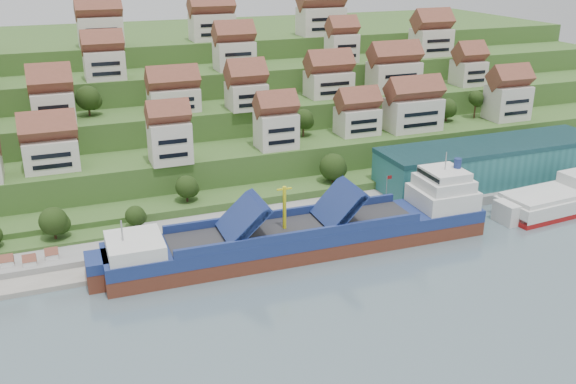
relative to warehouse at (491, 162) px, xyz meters
name	(u,v)px	position (x,y,z in m)	size (l,w,h in m)	color
ground	(332,248)	(-52.00, -17.00, -7.20)	(300.00, 300.00, 0.00)	slate
quay	(382,204)	(-32.00, -2.00, -6.10)	(180.00, 14.00, 2.20)	gray
pebble_beach	(31,268)	(-110.00, -5.00, -6.70)	(45.00, 20.00, 1.00)	gray
hillside	(205,95)	(-52.00, 86.55, 3.46)	(260.00, 128.00, 31.00)	#2D4C1E
hillside_village	(240,81)	(-52.91, 42.26, 16.67)	(160.52, 62.06, 28.73)	beige
hillside_trees	(234,135)	(-60.57, 22.94, 7.21)	(140.74, 62.12, 29.05)	#223812
warehouse	(491,162)	(0.00, 0.00, 0.00)	(60.00, 15.00, 10.00)	#27686A
flagpole	(387,190)	(-33.89, -7.00, -0.32)	(1.28, 0.16, 8.00)	gray
beach_huts	(19,265)	(-112.00, -6.25, -5.10)	(14.40, 3.70, 2.20)	white
cargo_ship	(313,235)	(-55.83, -16.17, -3.88)	(79.05, 13.72, 17.49)	#59291B
second_ship	(560,200)	(6.40, -17.80, -4.59)	(30.61, 13.54, 8.63)	maroon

